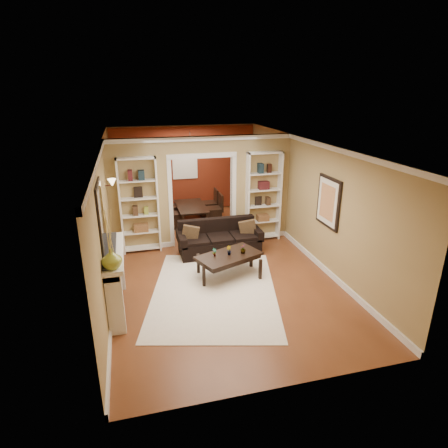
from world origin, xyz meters
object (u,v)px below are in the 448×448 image
object	(u,v)px
bookshelf_right	(263,197)
dining_table	(192,214)
coffee_table	(229,265)
fireplace	(117,280)
bookshelf_left	(139,206)
sofa	(219,238)

from	to	relation	value
bookshelf_right	dining_table	xyz separation A→B (m)	(-1.56, 1.72, -0.89)
coffee_table	fireplace	size ratio (longest dim) A/B	0.77
bookshelf_right	fireplace	distance (m)	4.47
coffee_table	bookshelf_left	world-z (taller)	bookshelf_left
coffee_table	dining_table	world-z (taller)	dining_table
dining_table	fireplace	bearing A→B (deg)	153.95
sofa	bookshelf_left	distance (m)	2.04
sofa	bookshelf_right	size ratio (longest dim) A/B	0.87
sofa	bookshelf_right	world-z (taller)	bookshelf_right
bookshelf_right	dining_table	distance (m)	2.49
bookshelf_left	dining_table	distance (m)	2.47
fireplace	dining_table	bearing A→B (deg)	63.95
coffee_table	fireplace	world-z (taller)	fireplace
sofa	fireplace	distance (m)	3.05
fireplace	sofa	bearing A→B (deg)	39.80
fireplace	dining_table	world-z (taller)	fireplace
coffee_table	bookshelf_right	bearing A→B (deg)	30.45
bookshelf_right	fireplace	world-z (taller)	bookshelf_right
coffee_table	fireplace	distance (m)	2.38
fireplace	coffee_table	bearing A→B (deg)	17.79
bookshelf_left	bookshelf_right	xyz separation A→B (m)	(3.10, 0.00, 0.00)
fireplace	dining_table	size ratio (longest dim) A/B	1.14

